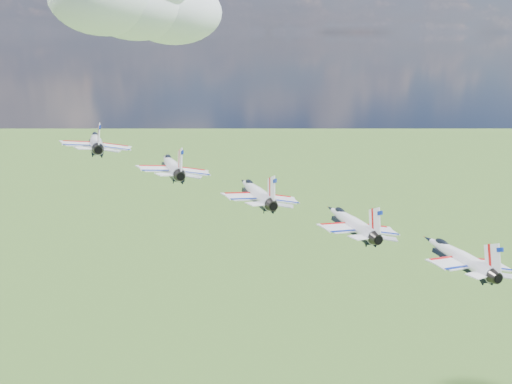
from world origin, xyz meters
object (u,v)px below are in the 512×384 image
object	(u,v)px
jet_3	(351,222)
jet_4	(458,256)
jet_0	(96,141)
jet_2	(256,192)
jet_1	(172,165)

from	to	relation	value
jet_3	jet_4	bearing A→B (deg)	-41.50
jet_0	jet_3	size ratio (longest dim) A/B	1.00
jet_2	jet_0	bearing A→B (deg)	138.50
jet_2	jet_3	world-z (taller)	jet_2
jet_1	jet_4	xyz separation A→B (m)	(28.78, -25.31, -7.24)
jet_0	jet_4	bearing A→B (deg)	-41.50
jet_0	jet_2	xyz separation A→B (m)	(19.19, -16.87, -4.83)
jet_1	jet_3	size ratio (longest dim) A/B	1.00
jet_4	jet_3	bearing A→B (deg)	138.50
jet_0	jet_2	distance (m)	26.00
jet_3	jet_4	xyz separation A→B (m)	(9.59, -8.44, -2.41)
jet_0	jet_1	world-z (taller)	jet_0
jet_2	jet_4	size ratio (longest dim) A/B	1.00
jet_1	jet_2	xyz separation A→B (m)	(9.59, -8.44, -2.41)
jet_4	jet_0	bearing A→B (deg)	138.50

